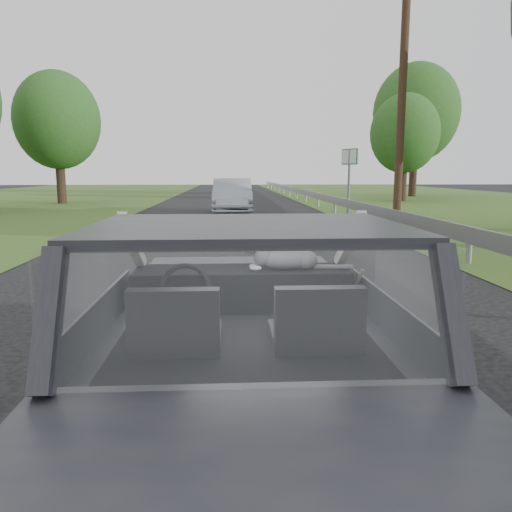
{
  "coord_description": "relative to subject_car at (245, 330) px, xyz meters",
  "views": [
    {
      "loc": [
        -0.1,
        -3.03,
        1.71
      ],
      "look_at": [
        0.1,
        0.58,
        1.1
      ],
      "focal_mm": 35.0,
      "sensor_mm": 36.0,
      "label": 1
    }
  ],
  "objects": [
    {
      "name": "guardrail",
      "position": [
        4.3,
        10.0,
        -0.15
      ],
      "size": [
        0.05,
        90.0,
        0.32
      ],
      "primitive_type": "cube",
      "color": "#9D9E9E",
      "rests_on": "ground"
    },
    {
      "name": "steering_wheel",
      "position": [
        -0.4,
        0.33,
        0.2
      ],
      "size": [
        0.36,
        0.36,
        0.04
      ],
      "primitive_type": "torus",
      "color": "black",
      "rests_on": "dashboard"
    },
    {
      "name": "ground",
      "position": [
        0.0,
        0.0,
        -0.72
      ],
      "size": [
        140.0,
        140.0,
        0.0
      ],
      "primitive_type": "plane",
      "color": "#2C2C2C",
      "rests_on": "ground"
    },
    {
      "name": "subject_car",
      "position": [
        0.0,
        0.0,
        0.0
      ],
      "size": [
        1.8,
        4.0,
        1.45
      ],
      "primitive_type": "cube",
      "color": "#21232B",
      "rests_on": "ground"
    },
    {
      "name": "tree_2",
      "position": [
        10.44,
        26.93,
        2.37
      ],
      "size": [
        5.2,
        5.2,
        6.19
      ],
      "primitive_type": null,
      "rotation": [
        0.0,
        0.0,
        -0.34
      ],
      "color": "#274B1E",
      "rests_on": "ground"
    },
    {
      "name": "highway_sign",
      "position": [
        4.85,
        17.44,
        0.61
      ],
      "size": [
        0.5,
        1.03,
        2.67
      ],
      "primitive_type": "cube",
      "rotation": [
        0.0,
        0.0,
        0.39
      ],
      "color": "#16622E",
      "rests_on": "ground"
    },
    {
      "name": "dashboard",
      "position": [
        0.0,
        0.62,
        0.12
      ],
      "size": [
        1.58,
        0.45,
        0.3
      ],
      "primitive_type": "cube",
      "color": "black",
      "rests_on": "subject_car"
    },
    {
      "name": "tree_6",
      "position": [
        -9.42,
        25.6,
        2.76
      ],
      "size": [
        5.27,
        5.27,
        6.98
      ],
      "primitive_type": null,
      "rotation": [
        0.0,
        0.0,
        -0.16
      ],
      "color": "#274B1E",
      "rests_on": "ground"
    },
    {
      "name": "other_car",
      "position": [
        0.06,
        17.95,
        0.01
      ],
      "size": [
        1.8,
        4.51,
        1.48
      ],
      "primitive_type": "imported",
      "rotation": [
        0.0,
        0.0,
        -0.01
      ],
      "color": "#A5AFBF",
      "rests_on": "ground"
    },
    {
      "name": "passenger_seat",
      "position": [
        0.4,
        -0.29,
        0.16
      ],
      "size": [
        0.5,
        0.72,
        0.42
      ],
      "primitive_type": "cube",
      "color": "black",
      "rests_on": "subject_car"
    },
    {
      "name": "tree_3",
      "position": [
        13.25,
        32.83,
        3.83
      ],
      "size": [
        6.64,
        6.64,
        9.1
      ],
      "primitive_type": null,
      "rotation": [
        0.0,
        0.0,
        0.11
      ],
      "color": "#274B1E",
      "rests_on": "ground"
    },
    {
      "name": "driver_seat",
      "position": [
        -0.4,
        -0.29,
        0.16
      ],
      "size": [
        0.5,
        0.72,
        0.42
      ],
      "primitive_type": "cube",
      "color": "black",
      "rests_on": "subject_car"
    },
    {
      "name": "cat",
      "position": [
        0.33,
        0.58,
        0.36
      ],
      "size": [
        0.6,
        0.2,
        0.27
      ],
      "primitive_type": "ellipsoid",
      "rotation": [
        0.0,
        0.0,
        0.02
      ],
      "color": "slate",
      "rests_on": "dashboard"
    },
    {
      "name": "utility_pole",
      "position": [
        5.98,
        14.71,
        3.67
      ],
      "size": [
        0.35,
        0.35,
        8.79
      ],
      "primitive_type": "cylinder",
      "rotation": [
        0.0,
        0.0,
        -0.28
      ],
      "color": "#543121",
      "rests_on": "ground"
    }
  ]
}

